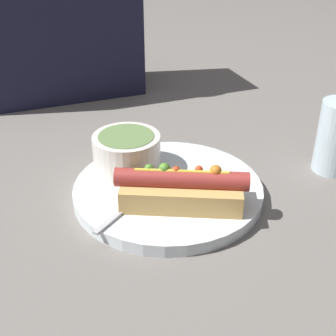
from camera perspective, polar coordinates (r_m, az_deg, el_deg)
name	(u,v)px	position (r m, az deg, el deg)	size (l,w,h in m)	color
ground_plane	(168,195)	(0.69, 0.00, -3.36)	(4.00, 4.00, 0.00)	slate
dinner_plate	(168,190)	(0.68, 0.00, -2.73)	(0.27, 0.27, 0.02)	white
hot_dog	(185,189)	(0.63, 2.03, -2.55)	(0.17, 0.12, 0.06)	tan
soup_bowl	(127,151)	(0.71, -5.05, 2.08)	(0.10, 0.10, 0.06)	silver
spoon	(147,189)	(0.66, -2.55, -2.60)	(0.14, 0.11, 0.01)	#B7B7BC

